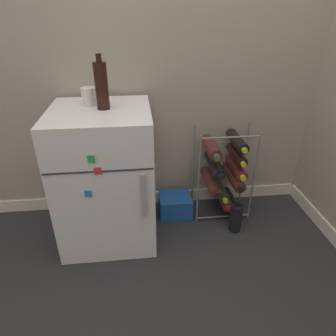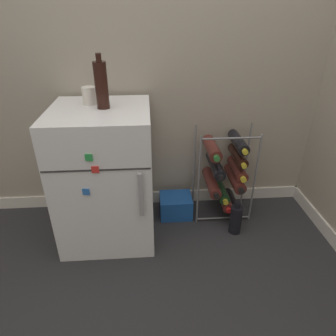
{
  "view_description": "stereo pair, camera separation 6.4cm",
  "coord_description": "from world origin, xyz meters",
  "px_view_note": "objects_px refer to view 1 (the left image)",
  "views": [
    {
      "loc": [
        -0.2,
        -1.2,
        1.31
      ],
      "look_at": [
        -0.02,
        0.45,
        0.41
      ],
      "focal_mm": 32.0,
      "sensor_mm": 36.0,
      "label": 1
    },
    {
      "loc": [
        -0.14,
        -1.2,
        1.31
      ],
      "look_at": [
        -0.02,
        0.45,
        0.41
      ],
      "focal_mm": 32.0,
      "sensor_mm": 36.0,
      "label": 2
    }
  ],
  "objects_px": {
    "wine_rack": "(225,173)",
    "loose_bottle_floor": "(236,218)",
    "soda_box": "(175,205)",
    "fridge_top_cup": "(89,96)",
    "fridge_top_bottle": "(101,85)",
    "mini_fridge": "(106,177)"
  },
  "relations": [
    {
      "from": "wine_rack",
      "to": "loose_bottle_floor",
      "type": "distance_m",
      "value": 0.3
    },
    {
      "from": "wine_rack",
      "to": "soda_box",
      "type": "height_order",
      "value": "wine_rack"
    },
    {
      "from": "wine_rack",
      "to": "loose_bottle_floor",
      "type": "xyz_separation_m",
      "value": [
        0.03,
        -0.21,
        -0.21
      ]
    },
    {
      "from": "fridge_top_cup",
      "to": "fridge_top_bottle",
      "type": "distance_m",
      "value": 0.14
    },
    {
      "from": "mini_fridge",
      "to": "loose_bottle_floor",
      "type": "height_order",
      "value": "mini_fridge"
    },
    {
      "from": "wine_rack",
      "to": "fridge_top_cup",
      "type": "bearing_deg",
      "value": -177.05
    },
    {
      "from": "fridge_top_bottle",
      "to": "soda_box",
      "type": "bearing_deg",
      "value": 16.67
    },
    {
      "from": "mini_fridge",
      "to": "fridge_top_bottle",
      "type": "bearing_deg",
      "value": 26.55
    },
    {
      "from": "wine_rack",
      "to": "fridge_top_bottle",
      "type": "bearing_deg",
      "value": -170.72
    },
    {
      "from": "soda_box",
      "to": "fridge_top_cup",
      "type": "relative_size",
      "value": 2.28
    },
    {
      "from": "wine_rack",
      "to": "fridge_top_bottle",
      "type": "relative_size",
      "value": 2.27
    },
    {
      "from": "wine_rack",
      "to": "fridge_top_bottle",
      "type": "height_order",
      "value": "fridge_top_bottle"
    },
    {
      "from": "soda_box",
      "to": "loose_bottle_floor",
      "type": "relative_size",
      "value": 0.94
    },
    {
      "from": "mini_fridge",
      "to": "loose_bottle_floor",
      "type": "bearing_deg",
      "value": -5.56
    },
    {
      "from": "fridge_top_bottle",
      "to": "loose_bottle_floor",
      "type": "relative_size",
      "value": 1.2
    },
    {
      "from": "fridge_top_bottle",
      "to": "loose_bottle_floor",
      "type": "height_order",
      "value": "fridge_top_bottle"
    },
    {
      "from": "mini_fridge",
      "to": "fridge_top_cup",
      "type": "relative_size",
      "value": 8.61
    },
    {
      "from": "fridge_top_cup",
      "to": "fridge_top_bottle",
      "type": "xyz_separation_m",
      "value": [
        0.08,
        -0.08,
        0.08
      ]
    },
    {
      "from": "loose_bottle_floor",
      "to": "mini_fridge",
      "type": "bearing_deg",
      "value": 174.44
    },
    {
      "from": "fridge_top_cup",
      "to": "fridge_top_bottle",
      "type": "relative_size",
      "value": 0.34
    },
    {
      "from": "mini_fridge",
      "to": "soda_box",
      "type": "xyz_separation_m",
      "value": [
        0.44,
        0.14,
        -0.34
      ]
    },
    {
      "from": "soda_box",
      "to": "loose_bottle_floor",
      "type": "height_order",
      "value": "loose_bottle_floor"
    }
  ]
}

